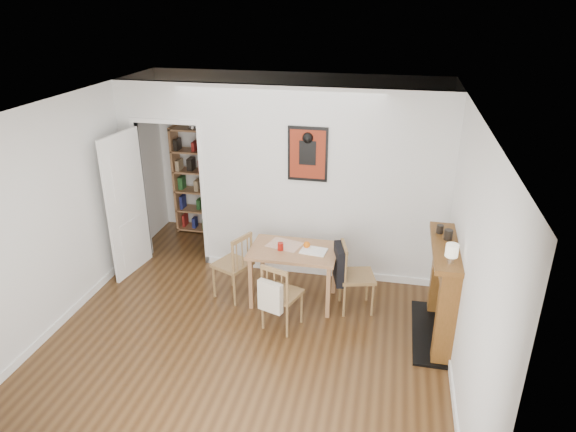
% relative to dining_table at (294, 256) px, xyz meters
% --- Properties ---
extents(ground, '(5.20, 5.20, 0.00)m').
position_rel_dining_table_xyz_m(ground, '(-0.37, -0.62, -0.65)').
color(ground, '#55371B').
rests_on(ground, ground).
extents(room_shell, '(5.20, 5.20, 5.20)m').
position_rel_dining_table_xyz_m(room_shell, '(-0.27, 0.73, 0.65)').
color(room_shell, silver).
rests_on(room_shell, ground).
extents(dining_table, '(1.08, 0.69, 0.74)m').
position_rel_dining_table_xyz_m(dining_table, '(0.00, 0.00, 0.00)').
color(dining_table, '#A2734C').
rests_on(dining_table, ground).
extents(chair_left, '(0.60, 0.60, 0.91)m').
position_rel_dining_table_xyz_m(chair_left, '(-0.79, -0.05, -0.20)').
color(chair_left, olive).
rests_on(chair_left, ground).
extents(chair_right, '(0.60, 0.55, 0.90)m').
position_rel_dining_table_xyz_m(chair_right, '(0.78, -0.02, -0.18)').
color(chair_right, olive).
rests_on(chair_right, ground).
extents(chair_front, '(0.55, 0.58, 0.86)m').
position_rel_dining_table_xyz_m(chair_front, '(-0.03, -0.58, -0.21)').
color(chair_front, olive).
rests_on(chair_front, ground).
extents(bookshelf, '(0.74, 0.30, 1.76)m').
position_rel_dining_table_xyz_m(bookshelf, '(-1.95, 1.78, 0.22)').
color(bookshelf, '#A2734C').
rests_on(bookshelf, ground).
extents(fireplace, '(0.45, 1.25, 1.16)m').
position_rel_dining_table_xyz_m(fireplace, '(1.79, -0.37, -0.03)').
color(fireplace, brown).
rests_on(fireplace, ground).
extents(red_glass, '(0.07, 0.07, 0.10)m').
position_rel_dining_table_xyz_m(red_glass, '(-0.16, -0.05, 0.14)').
color(red_glass, maroon).
rests_on(red_glass, dining_table).
extents(orange_fruit, '(0.09, 0.09, 0.09)m').
position_rel_dining_table_xyz_m(orange_fruit, '(0.15, 0.07, 0.13)').
color(orange_fruit, '#DD610B').
rests_on(orange_fruit, dining_table).
extents(placemat, '(0.47, 0.40, 0.00)m').
position_rel_dining_table_xyz_m(placemat, '(-0.14, 0.10, 0.09)').
color(placemat, beige).
rests_on(placemat, dining_table).
extents(notebook, '(0.34, 0.26, 0.02)m').
position_rel_dining_table_xyz_m(notebook, '(0.25, -0.01, 0.10)').
color(notebook, white).
rests_on(notebook, dining_table).
extents(mantel_lamp, '(0.13, 0.13, 0.20)m').
position_rel_dining_table_xyz_m(mantel_lamp, '(1.76, -0.77, 0.64)').
color(mantel_lamp, silver).
rests_on(mantel_lamp, fireplace).
extents(ceramic_jar_a, '(0.10, 0.10, 0.11)m').
position_rel_dining_table_xyz_m(ceramic_jar_a, '(1.77, -0.22, 0.57)').
color(ceramic_jar_a, black).
rests_on(ceramic_jar_a, fireplace).
extents(ceramic_jar_b, '(0.08, 0.08, 0.10)m').
position_rel_dining_table_xyz_m(ceramic_jar_b, '(1.69, -0.07, 0.56)').
color(ceramic_jar_b, black).
rests_on(ceramic_jar_b, fireplace).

